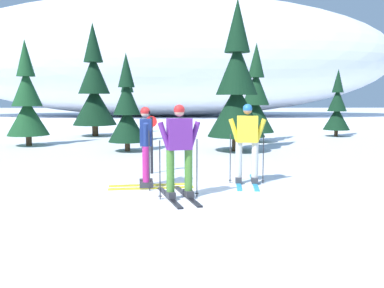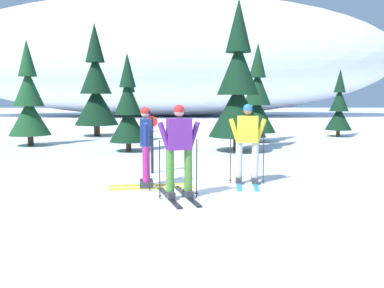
{
  "view_description": "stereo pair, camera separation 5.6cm",
  "coord_description": "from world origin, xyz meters",
  "px_view_note": "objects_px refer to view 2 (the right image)",
  "views": [
    {
      "loc": [
        -0.17,
        -8.28,
        1.92
      ],
      "look_at": [
        -0.06,
        0.02,
        0.95
      ],
      "focal_mm": 38.23,
      "sensor_mm": 36.0,
      "label": 1
    },
    {
      "loc": [
        -0.11,
        -8.28,
        1.92
      ],
      "look_at": [
        -0.06,
        0.02,
        0.95
      ],
      "focal_mm": 38.23,
      "sensor_mm": 36.0,
      "label": 2
    }
  ],
  "objects_px": {
    "skier_purple_jacket": "(179,149)",
    "skier_yellow_jacket": "(247,142)",
    "pine_tree_far_left": "(29,102)",
    "pine_tree_center": "(128,111)",
    "skier_navy_jacket": "(146,146)",
    "pine_tree_center_right": "(238,89)",
    "pine_tree_far_right": "(339,108)",
    "pine_tree_right": "(257,101)",
    "trail_marker_post": "(152,141)",
    "pine_tree_left": "(96,89)",
    "pine_tree_center_left": "(129,110)"
  },
  "relations": [
    {
      "from": "skier_navy_jacket",
      "to": "pine_tree_right",
      "type": "bearing_deg",
      "value": 66.6
    },
    {
      "from": "pine_tree_center_left",
      "to": "pine_tree_right",
      "type": "distance_m",
      "value": 5.42
    },
    {
      "from": "skier_navy_jacket",
      "to": "pine_tree_center",
      "type": "distance_m",
      "value": 5.88
    },
    {
      "from": "skier_purple_jacket",
      "to": "pine_tree_far_left",
      "type": "distance_m",
      "value": 10.36
    },
    {
      "from": "pine_tree_left",
      "to": "pine_tree_center",
      "type": "relative_size",
      "value": 1.58
    },
    {
      "from": "skier_yellow_jacket",
      "to": "trail_marker_post",
      "type": "relative_size",
      "value": 1.22
    },
    {
      "from": "skier_purple_jacket",
      "to": "skier_yellow_jacket",
      "type": "bearing_deg",
      "value": 41.85
    },
    {
      "from": "skier_yellow_jacket",
      "to": "pine_tree_center_left",
      "type": "bearing_deg",
      "value": 114.17
    },
    {
      "from": "skier_purple_jacket",
      "to": "pine_tree_left",
      "type": "distance_m",
      "value": 13.08
    },
    {
      "from": "skier_purple_jacket",
      "to": "pine_tree_center_left",
      "type": "distance_m",
      "value": 10.1
    },
    {
      "from": "pine_tree_center_left",
      "to": "pine_tree_far_right",
      "type": "xyz_separation_m",
      "value": [
        9.69,
        2.09,
        0.01
      ]
    },
    {
      "from": "skier_yellow_jacket",
      "to": "pine_tree_center_left",
      "type": "xyz_separation_m",
      "value": [
        -3.82,
        8.51,
        0.4
      ]
    },
    {
      "from": "skier_yellow_jacket",
      "to": "trail_marker_post",
      "type": "distance_m",
      "value": 2.52
    },
    {
      "from": "skier_purple_jacket",
      "to": "trail_marker_post",
      "type": "relative_size",
      "value": 1.23
    },
    {
      "from": "skier_yellow_jacket",
      "to": "pine_tree_far_left",
      "type": "distance_m",
      "value": 10.34
    },
    {
      "from": "pine_tree_left",
      "to": "skier_purple_jacket",
      "type": "bearing_deg",
      "value": -70.72
    },
    {
      "from": "skier_yellow_jacket",
      "to": "pine_tree_far_left",
      "type": "height_order",
      "value": "pine_tree_far_left"
    },
    {
      "from": "skier_yellow_jacket",
      "to": "trail_marker_post",
      "type": "height_order",
      "value": "skier_yellow_jacket"
    },
    {
      "from": "pine_tree_center",
      "to": "trail_marker_post",
      "type": "height_order",
      "value": "pine_tree_center"
    },
    {
      "from": "pine_tree_center_left",
      "to": "pine_tree_right",
      "type": "bearing_deg",
      "value": -1.85
    },
    {
      "from": "pine_tree_far_left",
      "to": "pine_tree_center",
      "type": "xyz_separation_m",
      "value": [
        4.09,
        -1.69,
        -0.29
      ]
    },
    {
      "from": "pine_tree_far_left",
      "to": "pine_tree_far_right",
      "type": "relative_size",
      "value": 1.28
    },
    {
      "from": "pine_tree_far_left",
      "to": "trail_marker_post",
      "type": "relative_size",
      "value": 2.85
    },
    {
      "from": "pine_tree_center",
      "to": "trail_marker_post",
      "type": "relative_size",
      "value": 2.37
    },
    {
      "from": "pine_tree_center",
      "to": "pine_tree_right",
      "type": "distance_m",
      "value": 5.79
    },
    {
      "from": "pine_tree_center",
      "to": "skier_navy_jacket",
      "type": "bearing_deg",
      "value": -77.94
    },
    {
      "from": "pine_tree_right",
      "to": "pine_tree_far_right",
      "type": "height_order",
      "value": "pine_tree_right"
    },
    {
      "from": "pine_tree_far_left",
      "to": "trail_marker_post",
      "type": "bearing_deg",
      "value": -47.89
    },
    {
      "from": "skier_purple_jacket",
      "to": "pine_tree_center_right",
      "type": "distance_m",
      "value": 7.05
    },
    {
      "from": "skier_purple_jacket",
      "to": "pine_tree_far_right",
      "type": "relative_size",
      "value": 0.55
    },
    {
      "from": "skier_purple_jacket",
      "to": "trail_marker_post",
      "type": "xyz_separation_m",
      "value": [
        -0.73,
        2.54,
        -0.12
      ]
    },
    {
      "from": "pine_tree_far_left",
      "to": "pine_tree_center_right",
      "type": "distance_m",
      "value": 8.1
    },
    {
      "from": "skier_yellow_jacket",
      "to": "pine_tree_right",
      "type": "height_order",
      "value": "pine_tree_right"
    },
    {
      "from": "skier_purple_jacket",
      "to": "pine_tree_center",
      "type": "xyz_separation_m",
      "value": [
        -1.94,
        6.7,
        0.49
      ]
    },
    {
      "from": "pine_tree_center_right",
      "to": "pine_tree_right",
      "type": "distance_m",
      "value": 3.21
    },
    {
      "from": "skier_navy_jacket",
      "to": "pine_tree_far_left",
      "type": "height_order",
      "value": "pine_tree_far_left"
    },
    {
      "from": "skier_purple_jacket",
      "to": "pine_tree_center_right",
      "type": "height_order",
      "value": "pine_tree_center_right"
    },
    {
      "from": "skier_yellow_jacket",
      "to": "skier_navy_jacket",
      "type": "relative_size",
      "value": 0.97
    },
    {
      "from": "skier_navy_jacket",
      "to": "pine_tree_center_left",
      "type": "relative_size",
      "value": 0.57
    },
    {
      "from": "skier_purple_jacket",
      "to": "pine_tree_center",
      "type": "height_order",
      "value": "pine_tree_center"
    },
    {
      "from": "pine_tree_center_right",
      "to": "trail_marker_post",
      "type": "distance_m",
      "value": 5.09
    },
    {
      "from": "skier_navy_jacket",
      "to": "pine_tree_far_right",
      "type": "distance_m",
      "value": 13.58
    },
    {
      "from": "skier_navy_jacket",
      "to": "pine_tree_center",
      "type": "xyz_separation_m",
      "value": [
        -1.22,
        5.73,
        0.55
      ]
    },
    {
      "from": "skier_yellow_jacket",
      "to": "skier_navy_jacket",
      "type": "xyz_separation_m",
      "value": [
        -2.17,
        -0.34,
        -0.05
      ]
    },
    {
      "from": "skier_yellow_jacket",
      "to": "skier_purple_jacket",
      "type": "distance_m",
      "value": 1.96
    },
    {
      "from": "pine_tree_far_left",
      "to": "pine_tree_left",
      "type": "relative_size",
      "value": 0.76
    },
    {
      "from": "pine_tree_center_left",
      "to": "trail_marker_post",
      "type": "relative_size",
      "value": 2.21
    },
    {
      "from": "skier_navy_jacket",
      "to": "pine_tree_far_right",
      "type": "xyz_separation_m",
      "value": [
        8.04,
        10.94,
        0.46
      ]
    },
    {
      "from": "pine_tree_center_right",
      "to": "pine_tree_far_right",
      "type": "distance_m",
      "value": 7.6
    },
    {
      "from": "skier_purple_jacket",
      "to": "skier_navy_jacket",
      "type": "height_order",
      "value": "skier_purple_jacket"
    }
  ]
}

